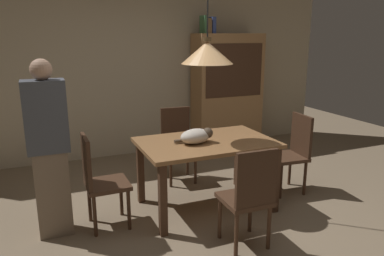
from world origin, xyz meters
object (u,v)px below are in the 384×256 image
hutch_bookcase (227,94)px  book_brown_thick (207,26)px  chair_near_front (249,194)px  book_blue_wide (211,25)px  person_standing (49,150)px  chair_left_side (99,178)px  cat_sleeping (197,136)px  book_green_slim (203,24)px  pendant_lamp (207,52)px  chair_far_back (178,141)px  chair_right_side (293,150)px  dining_table (206,150)px

hutch_bookcase → book_brown_thick: size_ratio=7.71×
chair_near_front → book_blue_wide: book_blue_wide is taller
book_brown_thick → person_standing: (-2.41, -1.82, -1.13)m
chair_left_side → person_standing: bearing=173.1°
cat_sleeping → hutch_bookcase: bearing=54.3°
chair_left_side → book_green_slim: bearing=44.0°
chair_near_front → pendant_lamp: 1.45m
chair_near_front → book_green_slim: 3.22m
cat_sleeping → book_brown_thick: (0.99, 1.91, 1.13)m
chair_far_back → chair_left_side: size_ratio=1.00×
chair_far_back → cat_sleeping: chair_far_back is taller
chair_right_side → person_standing: size_ratio=0.57×
dining_table → person_standing: person_standing is taller
chair_right_side → person_standing: person_standing is taller
cat_sleeping → pendant_lamp: pendant_lamp is taller
chair_far_back → person_standing: size_ratio=0.57×
chair_near_front → book_green_slim: size_ratio=3.58×
pendant_lamp → book_green_slim: (0.81, 1.87, 0.32)m
cat_sleeping → book_brown_thick: size_ratio=1.66×
chair_right_side → chair_left_side: same height
chair_right_side → book_blue_wide: bearing=95.7°
chair_far_back → pendant_lamp: size_ratio=0.72×
chair_far_back → chair_near_front: (-0.01, -1.76, 0.00)m
pendant_lamp → person_standing: pendant_lamp is taller
book_green_slim → book_blue_wide: bearing=0.0°
hutch_bookcase → book_green_slim: book_green_slim is taller
dining_table → chair_near_front: 0.89m
cat_sleeping → person_standing: bearing=176.6°
chair_far_back → book_green_slim: book_green_slim is taller
dining_table → hutch_bookcase: bearing=56.4°
hutch_bookcase → book_brown_thick: bearing=179.8°
chair_left_side → book_blue_wide: 3.15m
book_blue_wide → person_standing: (-2.48, -1.82, -1.14)m
dining_table → hutch_bookcase: size_ratio=0.76×
book_green_slim → chair_far_back: bearing=-128.9°
person_standing → dining_table: bearing=-1.8°
chair_near_front → book_brown_thick: book_brown_thick is taller
chair_near_front → pendant_lamp: (0.00, 0.88, 1.15)m
chair_right_side → chair_near_front: 1.43m
person_standing → pendant_lamp: bearing=-1.8°
chair_near_front → person_standing: size_ratio=0.57×
book_brown_thick → hutch_bookcase: bearing=-0.2°
chair_near_front → cat_sleeping: 0.91m
pendant_lamp → chair_far_back: bearing=89.6°
dining_table → pendant_lamp: size_ratio=1.08×
chair_left_side → book_green_slim: size_ratio=3.58×
hutch_bookcase → chair_left_side: bearing=-141.7°
chair_near_front → chair_right_side: bearing=37.6°
cat_sleeping → book_brown_thick: bearing=62.4°
pendant_lamp → book_blue_wide: bearing=63.3°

